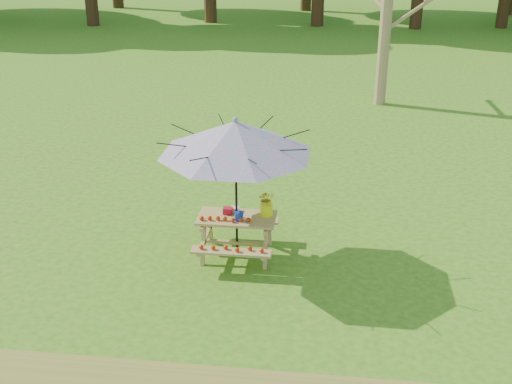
# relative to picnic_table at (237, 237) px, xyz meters

# --- Properties ---
(ground) EXTENTS (120.00, 120.00, 0.00)m
(ground) POSITION_rel_picnic_table_xyz_m (-0.31, -0.50, -0.33)
(ground) COLOR #326613
(ground) RESTS_ON ground
(picnic_table) EXTENTS (1.20, 1.32, 0.67)m
(picnic_table) POSITION_rel_picnic_table_xyz_m (0.00, 0.00, 0.00)
(picnic_table) COLOR #A38149
(picnic_table) RESTS_ON ground
(patio_umbrella) EXTENTS (3.04, 3.04, 2.26)m
(patio_umbrella) POSITION_rel_picnic_table_xyz_m (0.00, 0.00, 1.62)
(patio_umbrella) COLOR black
(patio_umbrella) RESTS_ON ground
(produce_bins) EXTENTS (0.34, 0.43, 0.13)m
(produce_bins) POSITION_rel_picnic_table_xyz_m (-0.04, 0.02, 0.40)
(produce_bins) COLOR #B30E26
(produce_bins) RESTS_ON picnic_table
(tomatoes_row) EXTENTS (0.77, 0.13, 0.07)m
(tomatoes_row) POSITION_rel_picnic_table_xyz_m (-0.15, -0.18, 0.38)
(tomatoes_row) COLOR red
(tomatoes_row) RESTS_ON picnic_table
(flower_bucket) EXTENTS (0.29, 0.27, 0.41)m
(flower_bucket) POSITION_rel_picnic_table_xyz_m (0.45, 0.11, 0.56)
(flower_bucket) COLOR #F8FF0D
(flower_bucket) RESTS_ON picnic_table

